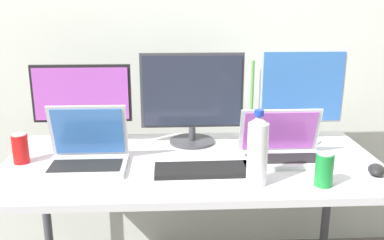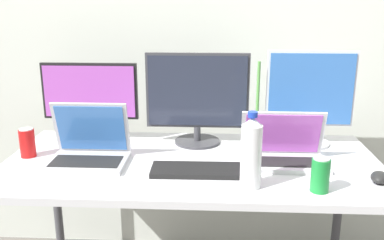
{
  "view_description": "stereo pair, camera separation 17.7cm",
  "coord_description": "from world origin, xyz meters",
  "views": [
    {
      "loc": [
        -0.09,
        -1.7,
        1.41
      ],
      "look_at": [
        0.0,
        0.0,
        0.92
      ],
      "focal_mm": 40.0,
      "sensor_mm": 36.0,
      "label": 1
    },
    {
      "loc": [
        0.09,
        -1.7,
        1.41
      ],
      "look_at": [
        0.0,
        0.0,
        0.92
      ],
      "focal_mm": 40.0,
      "sensor_mm": 36.0,
      "label": 2
    }
  ],
  "objects": [
    {
      "name": "monitor_center",
      "position": [
        0.01,
        0.24,
        0.96
      ],
      "size": [
        0.48,
        0.21,
        0.43
      ],
      "color": "#38383D",
      "rests_on": "work_desk"
    },
    {
      "name": "work_desk",
      "position": [
        0.0,
        0.0,
        0.68
      ],
      "size": [
        1.59,
        0.77,
        0.74
      ],
      "color": "#424247",
      "rests_on": "ground"
    },
    {
      "name": "bamboo_vase",
      "position": [
        0.29,
        0.22,
        0.82
      ],
      "size": [
        0.07,
        0.07,
        0.39
      ],
      "color": "#B2D1B7",
      "rests_on": "work_desk"
    },
    {
      "name": "soda_can_near_keyboard",
      "position": [
        0.47,
        -0.27,
        0.8
      ],
      "size": [
        0.07,
        0.07,
        0.13
      ],
      "color": "#197F33",
      "rests_on": "work_desk"
    },
    {
      "name": "monitor_left",
      "position": [
        -0.5,
        0.25,
        0.95
      ],
      "size": [
        0.45,
        0.18,
        0.38
      ],
      "color": "black",
      "rests_on": "work_desk"
    },
    {
      "name": "monitor_right",
      "position": [
        0.53,
        0.25,
        0.97
      ],
      "size": [
        0.4,
        0.21,
        0.44
      ],
      "color": "silver",
      "rests_on": "work_desk"
    },
    {
      "name": "keyboard_main",
      "position": [
        0.05,
        -0.13,
        0.75
      ],
      "size": [
        0.42,
        0.15,
        0.02
      ],
      "primitive_type": "cube",
      "rotation": [
        0.0,
        0.0,
        0.01
      ],
      "color": "black",
      "rests_on": "work_desk"
    },
    {
      "name": "soda_can_by_laptop",
      "position": [
        -0.72,
        0.01,
        0.8
      ],
      "size": [
        0.07,
        0.07,
        0.13
      ],
      "color": "red",
      "rests_on": "work_desk"
    },
    {
      "name": "mouse_by_keyboard",
      "position": [
        0.71,
        -0.18,
        0.76
      ],
      "size": [
        0.1,
        0.11,
        0.04
      ],
      "primitive_type": "ellipsoid",
      "rotation": [
        0.0,
        0.0,
        -0.39
      ],
      "color": "black",
      "rests_on": "work_desk"
    },
    {
      "name": "water_bottle",
      "position": [
        0.23,
        -0.25,
        0.87
      ],
      "size": [
        0.08,
        0.08,
        0.29
      ],
      "color": "silver",
      "rests_on": "work_desk"
    },
    {
      "name": "laptop_secondary",
      "position": [
        0.38,
        -0.01,
        0.79
      ],
      "size": [
        0.35,
        0.21,
        0.22
      ],
      "color": "silver",
      "rests_on": "work_desk"
    },
    {
      "name": "laptop_silver",
      "position": [
        -0.43,
        -0.04,
        0.8
      ],
      "size": [
        0.32,
        0.24,
        0.25
      ],
      "color": "#B7B7BC",
      "rests_on": "work_desk"
    },
    {
      "name": "wall_back",
      "position": [
        0.0,
        0.59,
        1.3
      ],
      "size": [
        7.0,
        0.08,
        2.6
      ],
      "primitive_type": "cube",
      "color": "silver",
      "rests_on": "ground"
    }
  ]
}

